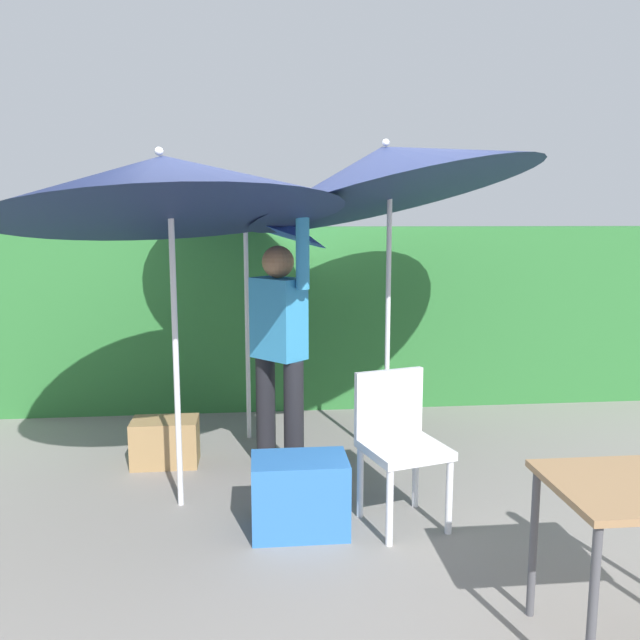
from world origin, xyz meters
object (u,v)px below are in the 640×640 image
object	(u,v)px
umbrella_rainbow	(165,187)
crate_cardboard	(165,442)
umbrella_yellow	(388,172)
umbrella_orange	(245,207)
chair_plastic	(398,438)
cooler_box	(300,495)
person_vendor	(279,342)

from	to	relation	value
umbrella_rainbow	crate_cardboard	xyz separation A→B (m)	(-0.16, 0.72, -1.80)
umbrella_rainbow	umbrella_yellow	distance (m)	1.56
umbrella_orange	crate_cardboard	distance (m)	1.89
umbrella_rainbow	crate_cardboard	distance (m)	1.94
umbrella_orange	crate_cardboard	bearing A→B (deg)	-136.56
umbrella_yellow	chair_plastic	world-z (taller)	umbrella_yellow
chair_plastic	cooler_box	bearing A→B (deg)	-171.40
umbrella_orange	cooler_box	bearing A→B (deg)	-79.71
umbrella_yellow	crate_cardboard	distance (m)	2.50
umbrella_rainbow	umbrella_orange	bearing A→B (deg)	71.07
chair_plastic	cooler_box	size ratio (longest dim) A/B	1.63
umbrella_rainbow	cooler_box	bearing A→B (deg)	-28.96
umbrella_yellow	cooler_box	world-z (taller)	umbrella_yellow
umbrella_rainbow	chair_plastic	bearing A→B (deg)	-13.65
cooler_box	umbrella_rainbow	bearing A→B (deg)	151.04
umbrella_yellow	crate_cardboard	xyz separation A→B (m)	(-1.59, 0.13, -1.93)
cooler_box	umbrella_yellow	bearing A→B (deg)	55.62
person_vendor	cooler_box	distance (m)	1.18
umbrella_yellow	cooler_box	distance (m)	2.24
umbrella_yellow	chair_plastic	distance (m)	1.83
umbrella_rainbow	umbrella_orange	world-z (taller)	umbrella_rainbow
person_vendor	crate_cardboard	distance (m)	1.15
person_vendor	chair_plastic	bearing A→B (deg)	-51.70
person_vendor	chair_plastic	xyz separation A→B (m)	(0.67, -0.84, -0.42)
umbrella_yellow	cooler_box	bearing A→B (deg)	-124.38
umbrella_orange	umbrella_yellow	xyz separation A→B (m)	(1.00, -0.69, 0.22)
person_vendor	umbrella_orange	bearing A→B (deg)	106.83
umbrella_yellow	chair_plastic	xyz separation A→B (m)	(-0.10, -0.92, -1.58)
cooler_box	crate_cardboard	distance (m)	1.45
umbrella_orange	person_vendor	bearing A→B (deg)	-73.17
umbrella_yellow	chair_plastic	bearing A→B (deg)	-96.08
umbrella_rainbow	person_vendor	world-z (taller)	umbrella_rainbow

